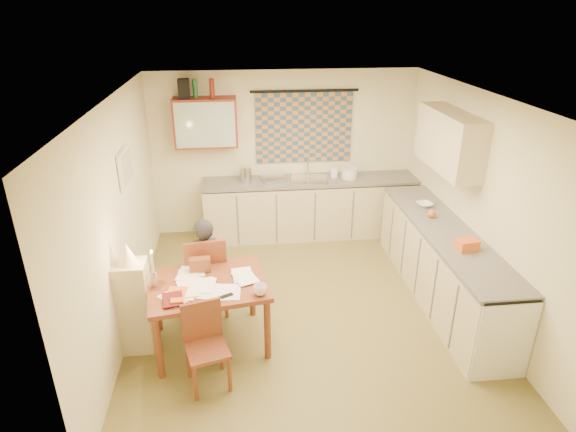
{
  "coord_description": "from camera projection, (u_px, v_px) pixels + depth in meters",
  "views": [
    {
      "loc": [
        -0.74,
        -4.86,
        3.37
      ],
      "look_at": [
        -0.17,
        0.2,
        1.11
      ],
      "focal_mm": 30.0,
      "sensor_mm": 36.0,
      "label": 1
    }
  ],
  "objects": [
    {
      "name": "floor",
      "position": [
        304.0,
        306.0,
        5.86
      ],
      "size": [
        4.0,
        4.5,
        0.02
      ],
      "primitive_type": "cube",
      "color": "brown",
      "rests_on": "ground"
    },
    {
      "name": "ceiling",
      "position": [
        307.0,
        96.0,
        4.84
      ],
      "size": [
        4.0,
        4.5,
        0.02
      ],
      "primitive_type": "cube",
      "color": "white",
      "rests_on": "floor"
    },
    {
      "name": "wall_back",
      "position": [
        284.0,
        153.0,
        7.41
      ],
      "size": [
        4.0,
        0.02,
        2.5
      ],
      "primitive_type": "cube",
      "color": "beige",
      "rests_on": "floor"
    },
    {
      "name": "wall_front",
      "position": [
        352.0,
        340.0,
        3.3
      ],
      "size": [
        4.0,
        0.02,
        2.5
      ],
      "primitive_type": "cube",
      "color": "beige",
      "rests_on": "floor"
    },
    {
      "name": "wall_left",
      "position": [
        119.0,
        219.0,
        5.15
      ],
      "size": [
        0.02,
        4.5,
        2.5
      ],
      "primitive_type": "cube",
      "color": "beige",
      "rests_on": "floor"
    },
    {
      "name": "wall_right",
      "position": [
        477.0,
        203.0,
        5.56
      ],
      "size": [
        0.02,
        4.5,
        2.5
      ],
      "primitive_type": "cube",
      "color": "beige",
      "rests_on": "floor"
    },
    {
      "name": "window_blind",
      "position": [
        304.0,
        128.0,
        7.24
      ],
      "size": [
        1.45,
        0.03,
        1.05
      ],
      "primitive_type": "cube",
      "color": "#304B65",
      "rests_on": "wall_back"
    },
    {
      "name": "curtain_rod",
      "position": [
        305.0,
        91.0,
        7.0
      ],
      "size": [
        1.6,
        0.04,
        0.04
      ],
      "primitive_type": "cylinder",
      "rotation": [
        0.0,
        1.57,
        0.0
      ],
      "color": "black",
      "rests_on": "wall_back"
    },
    {
      "name": "wall_cabinet",
      "position": [
        206.0,
        122.0,
        6.9
      ],
      "size": [
        0.9,
        0.34,
        0.7
      ],
      "primitive_type": "cube",
      "color": "maroon",
      "rests_on": "wall_back"
    },
    {
      "name": "wall_cabinet_glass",
      "position": [
        205.0,
        125.0,
        6.75
      ],
      "size": [
        0.84,
        0.02,
        0.64
      ],
      "primitive_type": "cube",
      "color": "#99B2A5",
      "rests_on": "wall_back"
    },
    {
      "name": "upper_cabinet_right",
      "position": [
        449.0,
        141.0,
        5.79
      ],
      "size": [
        0.34,
        1.3,
        0.7
      ],
      "primitive_type": "cube",
      "color": "tan",
      "rests_on": "wall_right"
    },
    {
      "name": "framed_print",
      "position": [
        125.0,
        167.0,
        5.33
      ],
      "size": [
        0.04,
        0.5,
        0.4
      ],
      "primitive_type": "cube",
      "color": "beige",
      "rests_on": "wall_left"
    },
    {
      "name": "print_canvas",
      "position": [
        127.0,
        167.0,
        5.34
      ],
      "size": [
        0.01,
        0.42,
        0.32
      ],
      "primitive_type": "cube",
      "color": "beige",
      "rests_on": "wall_left"
    },
    {
      "name": "counter_back",
      "position": [
        312.0,
        208.0,
        7.49
      ],
      "size": [
        3.3,
        0.62,
        0.92
      ],
      "color": "tan",
      "rests_on": "floor"
    },
    {
      "name": "counter_right",
      "position": [
        442.0,
        264.0,
        5.87
      ],
      "size": [
        0.62,
        2.95,
        0.92
      ],
      "color": "tan",
      "rests_on": "floor"
    },
    {
      "name": "stove",
      "position": [
        490.0,
        324.0,
        4.78
      ],
      "size": [
        0.58,
        0.58,
        0.9
      ],
      "color": "white",
      "rests_on": "floor"
    },
    {
      "name": "sink",
      "position": [
        309.0,
        182.0,
        7.31
      ],
      "size": [
        0.62,
        0.54,
        0.1
      ],
      "primitive_type": "cube",
      "rotation": [
        0.0,
        0.0,
        -0.18
      ],
      "color": "silver",
      "rests_on": "counter_back"
    },
    {
      "name": "tap",
      "position": [
        308.0,
        167.0,
        7.4
      ],
      "size": [
        0.04,
        0.04,
        0.28
      ],
      "primitive_type": "cylinder",
      "rotation": [
        0.0,
        0.0,
        -0.4
      ],
      "color": "silver",
      "rests_on": "counter_back"
    },
    {
      "name": "dish_rack",
      "position": [
        273.0,
        179.0,
        7.23
      ],
      "size": [
        0.42,
        0.38,
        0.06
      ],
      "primitive_type": "cube",
      "rotation": [
        0.0,
        0.0,
        0.28
      ],
      "color": "silver",
      "rests_on": "counter_back"
    },
    {
      "name": "kettle",
      "position": [
        246.0,
        174.0,
        7.15
      ],
      "size": [
        0.22,
        0.22,
        0.24
      ],
      "primitive_type": "cylinder",
      "rotation": [
        0.0,
        0.0,
        -0.24
      ],
      "color": "silver",
      "rests_on": "counter_back"
    },
    {
      "name": "mixing_bowl",
      "position": [
        349.0,
        173.0,
        7.32
      ],
      "size": [
        0.31,
        0.31,
        0.16
      ],
      "primitive_type": "cylinder",
      "rotation": [
        0.0,
        0.0,
        0.35
      ],
      "color": "white",
      "rests_on": "counter_back"
    },
    {
      "name": "soap_bottle",
      "position": [
        334.0,
        171.0,
        7.34
      ],
      "size": [
        0.09,
        0.1,
        0.21
      ],
      "primitive_type": "imported",
      "rotation": [
        0.0,
        0.0,
        0.01
      ],
      "color": "white",
      "rests_on": "counter_back"
    },
    {
      "name": "bowl",
      "position": [
        425.0,
        204.0,
        6.32
      ],
      "size": [
        0.29,
        0.29,
        0.05
      ],
      "primitive_type": "imported",
      "rotation": [
        0.0,
        0.0,
        0.22
      ],
      "color": "white",
      "rests_on": "counter_right"
    },
    {
      "name": "orange_bag",
      "position": [
        467.0,
        245.0,
        5.19
      ],
      "size": [
        0.24,
        0.19,
        0.12
      ],
      "primitive_type": "cube",
      "rotation": [
        0.0,
        0.0,
        0.14
      ],
      "color": "#DC5E25",
      "rests_on": "counter_right"
    },
    {
      "name": "fruit_orange",
      "position": [
        432.0,
        214.0,
        5.98
      ],
      "size": [
        0.1,
        0.1,
        0.1
      ],
      "primitive_type": "sphere",
      "color": "#DC5E25",
      "rests_on": "counter_right"
    },
    {
      "name": "speaker",
      "position": [
        184.0,
        89.0,
        6.68
      ],
      "size": [
        0.17,
        0.21,
        0.26
      ],
      "primitive_type": "cube",
      "rotation": [
        0.0,
        0.0,
        0.08
      ],
      "color": "black",
      "rests_on": "wall_cabinet"
    },
    {
      "name": "bottle_green",
      "position": [
        195.0,
        88.0,
        6.7
      ],
      "size": [
        0.09,
        0.09,
        0.26
      ],
      "primitive_type": "cylinder",
      "rotation": [
        0.0,
        0.0,
        -0.3
      ],
      "color": "#195926",
      "rests_on": "wall_cabinet"
    },
    {
      "name": "bottle_brown",
      "position": [
        212.0,
        88.0,
        6.72
      ],
      "size": [
        0.08,
        0.08,
        0.26
      ],
      "primitive_type": "cylinder",
      "rotation": [
        0.0,
        0.0,
        0.2
      ],
      "color": "maroon",
      "rests_on": "wall_cabinet"
    },
    {
      "name": "dining_table",
      "position": [
        210.0,
        313.0,
        5.06
      ],
      "size": [
        1.32,
        1.08,
        0.75
      ],
      "rotation": [
        0.0,
        0.0,
        0.16
      ],
      "color": "#622D17",
      "rests_on": "floor"
    },
    {
      "name": "chair_far",
      "position": [
        207.0,
        288.0,
        5.62
      ],
      "size": [
        0.52,
        0.52,
        1.02
      ],
      "rotation": [
        0.0,
        0.0,
        3.28
      ],
      "color": "#622D17",
      "rests_on": "floor"
    },
    {
      "name": "chair_near",
      "position": [
        208.0,
        361.0,
        4.56
      ],
      "size": [
        0.46,
        0.46,
        0.83
      ],
      "rotation": [
        0.0,
        0.0,
        0.26
      ],
      "color": "#622D17",
      "rests_on": "floor"
    },
    {
      "name": "person",
      "position": [
        205.0,
        268.0,
        5.46
      ],
      "size": [
        0.64,
        0.59,
        1.22
      ],
      "primitive_type": "imported",
      "rotation": [
        0.0,
        0.0,
        3.51
      ],
      "color": "black",
      "rests_on": "floor"
    },
    {
      "name": "shelf_stand",
      "position": [
        135.0,
        307.0,
        4.94
      ],
      "size": [
        0.32,
        0.3,
        1.02
      ],
      "primitive_type": "cube",
      "color": "tan",
      "rests_on": "floor"
    },
    {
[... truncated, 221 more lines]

